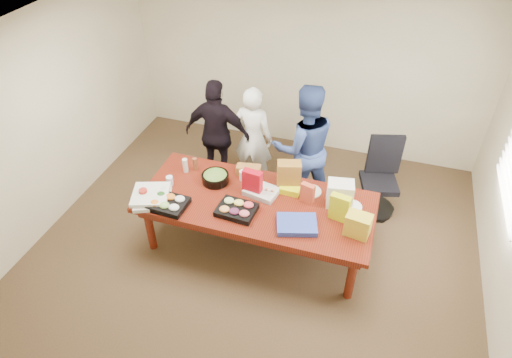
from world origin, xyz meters
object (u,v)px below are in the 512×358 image
(conference_table, at_px, (256,223))
(person_center, at_px, (253,138))
(sheet_cake, at_px, (262,191))
(person_right, at_px, (304,147))
(salad_bowl, at_px, (215,178))
(office_chair, at_px, (379,180))

(conference_table, height_order, person_center, person_center)
(conference_table, distance_m, sheet_cake, 0.44)
(person_right, distance_m, sheet_cake, 0.97)
(sheet_cake, bearing_deg, salad_bowl, -172.36)
(office_chair, relative_size, sheet_cake, 2.76)
(salad_bowl, bearing_deg, person_right, 43.04)
(office_chair, height_order, person_center, person_center)
(person_center, xyz_separation_m, person_right, (0.76, -0.15, 0.11))
(salad_bowl, bearing_deg, person_center, 80.70)
(conference_table, bearing_deg, person_center, 109.95)
(person_right, bearing_deg, salad_bowl, 17.44)
(conference_table, xyz_separation_m, salad_bowl, (-0.60, 0.19, 0.43))
(office_chair, bearing_deg, person_right, 168.13)
(conference_table, height_order, person_right, person_right)
(office_chair, relative_size, person_right, 0.59)
(conference_table, xyz_separation_m, office_chair, (1.37, 1.13, 0.16))
(office_chair, height_order, salad_bowl, office_chair)
(person_right, height_order, sheet_cake, person_right)
(conference_table, xyz_separation_m, person_right, (0.32, 1.06, 0.52))
(conference_table, height_order, sheet_cake, sheet_cake)
(office_chair, xyz_separation_m, person_right, (-1.05, -0.07, 0.36))
(sheet_cake, xyz_separation_m, salad_bowl, (-0.62, 0.04, 0.02))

